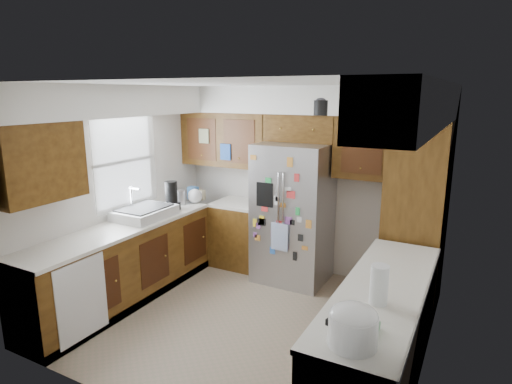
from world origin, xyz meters
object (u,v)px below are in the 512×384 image
at_px(paper_towel, 379,285).
at_px(fridge, 293,213).
at_px(rice_cooker, 353,325).
at_px(pantry, 416,217).

bearing_deg(paper_towel, fridge, 127.56).
xyz_separation_m(fridge, rice_cooker, (1.50, -2.58, 0.16)).
relative_size(rice_cooker, paper_towel, 1.05).
bearing_deg(fridge, paper_towel, -52.44).
relative_size(pantry, rice_cooker, 6.95).
distance_m(fridge, rice_cooker, 2.99).
relative_size(fridge, paper_towel, 6.13).
relative_size(pantry, fridge, 1.19).
height_order(fridge, paper_towel, fridge).
bearing_deg(paper_towel, pantry, 90.58).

